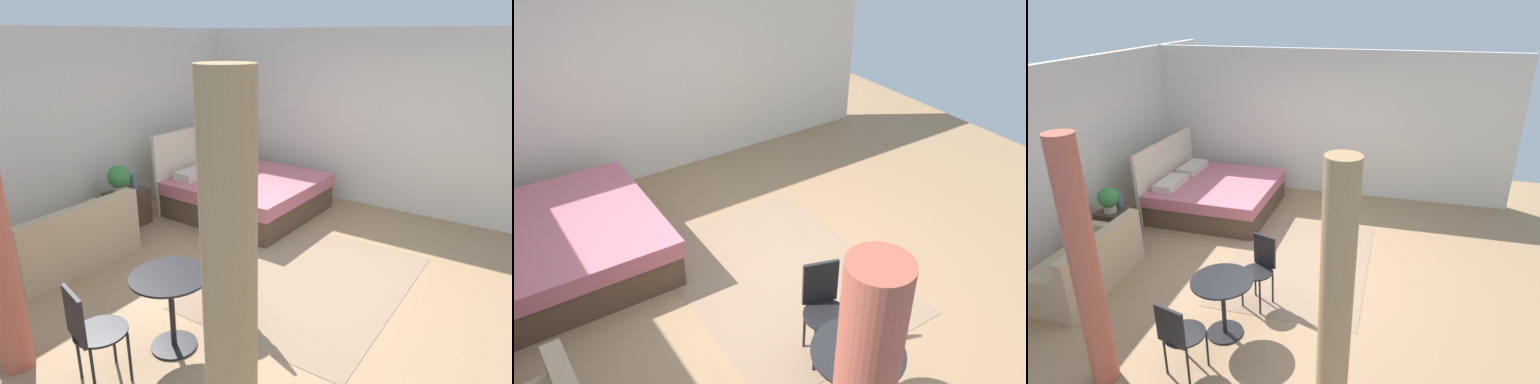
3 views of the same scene
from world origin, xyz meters
The scene contains 13 objects.
ground_plane centered at (0.00, 0.00, -0.01)m, with size 8.54×9.65×0.02m, color #9E7A56.
wall_back centered at (0.00, 3.32, 1.34)m, with size 8.54×0.12×2.68m, color silver.
wall_right centered at (2.77, 0.00, 1.34)m, with size 0.12×6.65×2.68m, color silver.
area_rug centered at (0.03, -0.13, 0.00)m, with size 2.58×1.92×0.01m, color #93755B.
bed centered at (1.38, 1.73, 0.30)m, with size 1.95×2.02×1.22m.
couch centered at (-1.20, 2.43, 0.26)m, with size 1.53×0.84×0.79m.
nightstand centered at (-0.01, 2.77, 0.26)m, with size 0.53×0.40×0.51m.
potted_plant centered at (-0.11, 2.77, 0.73)m, with size 0.31×0.31×0.39m.
vase centered at (0.11, 2.74, 0.63)m, with size 0.10×0.10×0.23m.
balcony_table centered at (-1.62, 0.34, 0.49)m, with size 0.67×0.67×0.70m.
cafe_chair_near_window centered at (-0.96, 0.12, 0.53)m, with size 0.48×0.48×0.88m.
cafe_chair_near_couch centered at (-2.30, 0.52, 0.52)m, with size 0.50×0.50×0.86m.
curtain_left centered at (-2.52, -0.98, 1.24)m, with size 0.26×0.26×2.48m.
Camera 1 is at (-4.00, -2.13, 2.58)m, focal length 32.12 mm.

